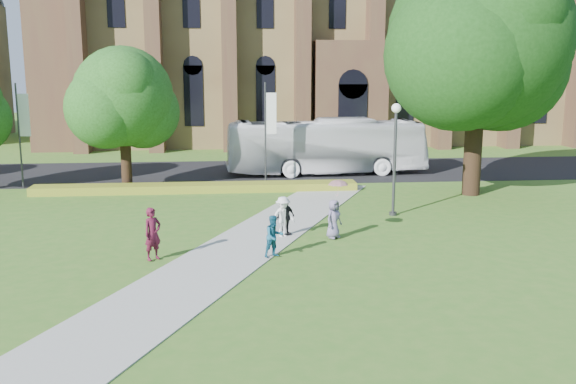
{
  "coord_description": "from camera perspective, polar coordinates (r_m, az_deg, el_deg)",
  "views": [
    {
      "loc": [
        -0.15,
        -22.37,
        6.86
      ],
      "look_at": [
        2.34,
        4.47,
        1.6
      ],
      "focal_mm": 40.0,
      "sensor_mm": 36.0,
      "label": 1
    }
  ],
  "objects": [
    {
      "name": "tour_coach",
      "position": [
        41.72,
        3.4,
        4.08
      ],
      "size": [
        13.04,
        3.68,
        3.59
      ],
      "primitive_type": "imported",
      "rotation": [
        0.0,
        0.0,
        1.62
      ],
      "color": "white",
      "rests_on": "road"
    },
    {
      "name": "pedestrian_0",
      "position": [
        23.51,
        -11.94,
        -3.65
      ],
      "size": [
        0.82,
        0.81,
        1.91
      ],
      "primitive_type": "imported",
      "rotation": [
        0.0,
        0.0,
        0.74
      ],
      "color": "#4C1125",
      "rests_on": "footpath"
    },
    {
      "name": "parasol",
      "position": [
        25.89,
        4.47,
        0.12
      ],
      "size": [
        0.99,
        0.99,
        0.7
      ],
      "primitive_type": "imported",
      "rotation": [
        0.0,
        0.0,
        -0.28
      ],
      "color": "#C68C9C",
      "rests_on": "pedestrian_4"
    },
    {
      "name": "streetlamp",
      "position": [
        30.08,
        9.5,
        4.08
      ],
      "size": [
        0.44,
        0.44,
        5.24
      ],
      "color": "#38383D",
      "rests_on": "ground"
    },
    {
      "name": "pedestrian_3",
      "position": [
        26.36,
        -0.21,
        -2.23
      ],
      "size": [
        0.95,
        0.83,
        1.54
      ],
      "primitive_type": "imported",
      "rotation": [
        0.0,
        0.0,
        0.62
      ],
      "color": "black",
      "rests_on": "footpath"
    },
    {
      "name": "pedestrian_2",
      "position": [
        26.16,
        -0.45,
        -2.2
      ],
      "size": [
        1.23,
        1.02,
        1.66
      ],
      "primitive_type": "imported",
      "rotation": [
        0.0,
        0.0,
        0.45
      ],
      "color": "silver",
      "rests_on": "footpath"
    },
    {
      "name": "large_tree",
      "position": [
        35.9,
        16.63,
        13.0
      ],
      "size": [
        9.6,
        9.6,
        13.2
      ],
      "color": "#332114",
      "rests_on": "ground"
    },
    {
      "name": "flower_hedge",
      "position": [
        36.23,
        -8.14,
        0.38
      ],
      "size": [
        18.0,
        1.4,
        0.45
      ],
      "primitive_type": "cube",
      "color": "#AF9423",
      "rests_on": "ground"
    },
    {
      "name": "pedestrian_1",
      "position": [
        23.36,
        -1.25,
        -3.95
      ],
      "size": [
        0.94,
        0.86,
        1.55
      ],
      "primitive_type": "imported",
      "rotation": [
        0.0,
        0.0,
        0.46
      ],
      "color": "#16526F",
      "rests_on": "footpath"
    },
    {
      "name": "street_tree_1",
      "position": [
        37.37,
        -14.45,
        8.19
      ],
      "size": [
        5.6,
        5.6,
        8.05
      ],
      "color": "#332114",
      "rests_on": "ground"
    },
    {
      "name": "road",
      "position": [
        42.92,
        -5.03,
        1.81
      ],
      "size": [
        160.0,
        10.0,
        0.02
      ],
      "primitive_type": "cube",
      "color": "black",
      "rests_on": "ground"
    },
    {
      "name": "ground",
      "position": [
        23.4,
        -4.72,
        -6.04
      ],
      "size": [
        160.0,
        160.0,
        0.0
      ],
      "primitive_type": "plane",
      "color": "#3B7021",
      "rests_on": "ground"
    },
    {
      "name": "banner_pole_1",
      "position": [
        39.51,
        -22.65,
        5.15
      ],
      "size": [
        0.7,
        0.1,
        6.0
      ],
      "color": "#38383D",
      "rests_on": "ground"
    },
    {
      "name": "footpath",
      "position": [
        24.35,
        -4.75,
        -5.31
      ],
      "size": [
        15.58,
        28.54,
        0.04
      ],
      "primitive_type": "cube",
      "rotation": [
        0.0,
        0.0,
        -0.44
      ],
      "color": "#B2B2A8",
      "rests_on": "ground"
    },
    {
      "name": "pedestrian_4",
      "position": [
        26.01,
        4.08,
        -2.39
      ],
      "size": [
        0.91,
        0.88,
        1.58
      ],
      "primitive_type": "imported",
      "rotation": [
        0.0,
        0.0,
        0.69
      ],
      "color": "slate",
      "rests_on": "footpath"
    },
    {
      "name": "banner_pole_0",
      "position": [
        37.8,
        -1.85,
        5.77
      ],
      "size": [
        0.7,
        0.1,
        6.0
      ],
      "color": "#38383D",
      "rests_on": "ground"
    },
    {
      "name": "cathedral",
      "position": [
        63.22,
        4.13,
        16.57
      ],
      "size": [
        52.6,
        18.25,
        28.0
      ],
      "color": "olive",
      "rests_on": "ground"
    }
  ]
}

